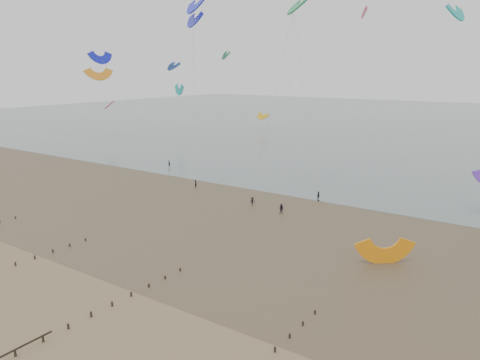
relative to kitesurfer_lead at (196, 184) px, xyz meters
name	(u,v)px	position (x,y,z in m)	size (l,w,h in m)	color
ground	(76,301)	(20.92, -44.78, -0.87)	(500.00, 500.00, 0.00)	brown
sea_and_shore	(233,214)	(16.84, -10.37, -0.86)	(500.00, 665.00, 0.03)	#475654
kitesurfer_lead	(196,184)	(0.00, 0.00, 0.00)	(0.63, 0.41, 1.73)	black
kitesurfers	(458,221)	(49.52, 4.42, 0.00)	(126.70, 22.10, 1.89)	black
grounded_kite	(384,263)	(44.60, -16.28, -0.87)	(6.48, 3.39, 4.94)	orange
kites_airborne	(321,77)	(5.86, 46.16, 21.02)	(258.41, 113.71, 42.98)	#069996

